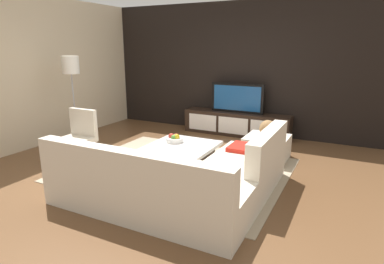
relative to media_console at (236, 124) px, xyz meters
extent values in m
plane|color=brown|center=(0.00, -2.40, -0.25)|extent=(14.00, 14.00, 0.00)
cube|color=black|center=(0.00, 0.30, 1.15)|extent=(6.40, 0.12, 2.80)
cube|color=beige|center=(-3.20, -2.20, 1.15)|extent=(0.12, 5.20, 2.80)
cube|color=tan|center=(-0.10, -2.40, -0.24)|extent=(3.23, 2.67, 0.01)
cube|color=black|center=(0.00, 0.00, 0.00)|extent=(2.31, 0.42, 0.50)
cube|color=white|center=(-0.71, -0.21, 0.00)|extent=(0.65, 0.01, 0.35)
cube|color=white|center=(0.00, -0.21, 0.00)|extent=(0.65, 0.01, 0.35)
cube|color=white|center=(0.71, -0.21, 0.00)|extent=(0.65, 0.01, 0.35)
cube|color=black|center=(0.00, 0.00, 0.56)|extent=(1.15, 0.05, 0.62)
cube|color=#194C8C|center=(0.00, -0.03, 0.56)|extent=(1.03, 0.01, 0.52)
cube|color=beige|center=(0.20, -3.70, -0.04)|extent=(2.41, 0.85, 0.42)
cube|color=beige|center=(0.20, -4.03, 0.38)|extent=(2.41, 0.18, 0.41)
cube|color=beige|center=(0.98, -2.56, -0.04)|extent=(0.85, 1.42, 0.42)
cube|color=beige|center=(1.32, -2.56, 0.38)|extent=(0.18, 1.42, 0.41)
cube|color=red|center=(-0.52, -3.70, 0.28)|extent=(0.36, 0.20, 0.22)
cube|color=red|center=(0.98, -2.21, 0.20)|extent=(0.60, 0.44, 0.06)
cube|color=black|center=(-0.10, -2.30, -0.08)|extent=(0.80, 0.82, 0.33)
cube|color=white|center=(-0.10, -2.30, 0.10)|extent=(1.00, 1.03, 0.05)
cylinder|color=black|center=(-2.01, -3.09, -0.06)|extent=(0.04, 0.04, 0.38)
cylinder|color=black|center=(-1.55, -3.09, -0.06)|extent=(0.04, 0.04, 0.38)
cylinder|color=black|center=(-2.01, -2.65, -0.06)|extent=(0.04, 0.04, 0.38)
cylinder|color=black|center=(-1.55, -2.65, -0.06)|extent=(0.04, 0.04, 0.38)
cube|color=beige|center=(-1.78, -2.87, 0.13)|extent=(0.54, 0.52, 0.08)
cube|color=beige|center=(-1.78, -2.65, 0.40)|extent=(0.54, 0.08, 0.45)
cylinder|color=#A5A5AA|center=(-2.48, -2.16, -0.24)|extent=(0.28, 0.28, 0.02)
cylinder|color=#A5A5AA|center=(-2.48, -2.16, 0.45)|extent=(0.03, 0.03, 1.36)
cylinder|color=white|center=(-2.48, -2.16, 1.30)|extent=(0.31, 0.31, 0.32)
cube|color=beige|center=(0.99, -1.26, -0.05)|extent=(0.70, 0.70, 0.40)
cylinder|color=silver|center=(-0.28, -2.20, 0.17)|extent=(0.28, 0.28, 0.07)
sphere|color=gold|center=(-0.24, -2.20, 0.22)|extent=(0.10, 0.10, 0.10)
sphere|color=#B23326|center=(-0.28, -2.14, 0.22)|extent=(0.08, 0.08, 0.08)
sphere|color=#B23326|center=(-0.34, -2.20, 0.22)|extent=(0.10, 0.10, 0.10)
sphere|color=#4C8C33|center=(-0.27, -2.24, 0.22)|extent=(0.08, 0.08, 0.08)
sphere|color=#997247|center=(0.99, -1.26, 0.29)|extent=(0.28, 0.28, 0.28)
camera|label=1|loc=(2.24, -6.55, 1.62)|focal=30.39mm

